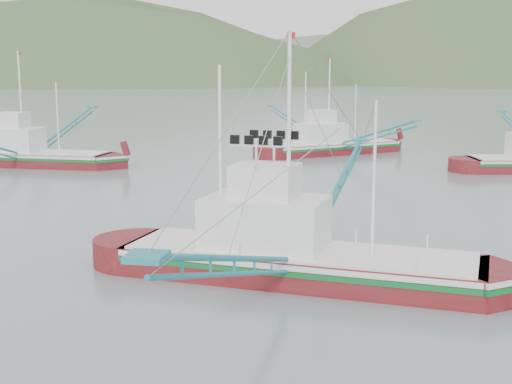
# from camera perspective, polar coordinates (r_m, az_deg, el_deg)

# --- Properties ---
(ground) EXTENTS (1200.00, 1200.00, 0.00)m
(ground) POSITION_cam_1_polar(r_m,az_deg,el_deg) (31.29, -1.92, -7.69)
(ground) COLOR slate
(ground) RESTS_ON ground
(main_boat) EXTENTS (16.71, 29.24, 11.91)m
(main_boat) POSITION_cam_1_polar(r_m,az_deg,el_deg) (32.06, 3.13, -3.60)
(main_boat) COLOR #5D0D12
(main_boat) RESTS_ON ground
(bg_boat_left) EXTENTS (16.16, 29.05, 11.75)m
(bg_boat_left) POSITION_cam_1_polar(r_m,az_deg,el_deg) (72.32, -17.91, 3.30)
(bg_boat_left) COLOR #5D0D12
(bg_boat_left) RESTS_ON ground
(bg_boat_far) EXTENTS (20.98, 24.01, 11.07)m
(bg_boat_far) POSITION_cam_1_polar(r_m,az_deg,el_deg) (78.36, 6.08, 4.77)
(bg_boat_far) COLOR #5D0D12
(bg_boat_far) RESTS_ON ground
(headland_left) EXTENTS (448.00, 308.00, 210.00)m
(headland_left) POSITION_cam_1_polar(r_m,az_deg,el_deg) (431.49, -15.77, 8.45)
(headland_left) COLOR #39542B
(headland_left) RESTS_ON ground
(ridge_distant) EXTENTS (960.00, 400.00, 240.00)m
(ridge_distant) POSITION_cam_1_polar(r_m,az_deg,el_deg) (589.70, 12.44, 8.93)
(ridge_distant) COLOR slate
(ridge_distant) RESTS_ON ground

